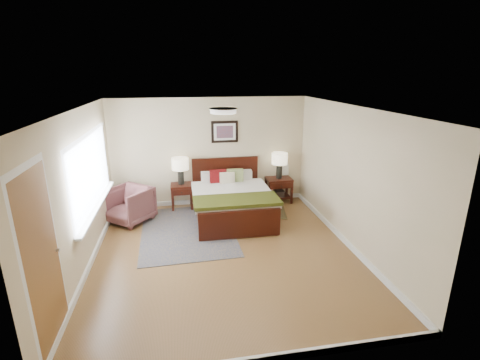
% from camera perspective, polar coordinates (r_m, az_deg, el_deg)
% --- Properties ---
extents(floor, '(5.00, 5.00, 0.00)m').
position_cam_1_polar(floor, '(6.25, -2.43, -11.79)').
color(floor, brown).
rests_on(floor, ground).
extents(back_wall, '(4.50, 0.04, 2.50)m').
position_cam_1_polar(back_wall, '(8.14, -4.96, 4.58)').
color(back_wall, beige).
rests_on(back_wall, ground).
extents(front_wall, '(4.50, 0.04, 2.50)m').
position_cam_1_polar(front_wall, '(3.49, 3.10, -13.55)').
color(front_wall, beige).
rests_on(front_wall, ground).
extents(left_wall, '(0.04, 5.00, 2.50)m').
position_cam_1_polar(left_wall, '(5.91, -24.78, -1.97)').
color(left_wall, beige).
rests_on(left_wall, ground).
extents(right_wall, '(0.04, 5.00, 2.50)m').
position_cam_1_polar(right_wall, '(6.42, 17.72, 0.31)').
color(right_wall, beige).
rests_on(right_wall, ground).
extents(ceiling, '(4.50, 5.00, 0.02)m').
position_cam_1_polar(ceiling, '(5.49, -2.77, 11.67)').
color(ceiling, white).
rests_on(ceiling, back_wall).
extents(window, '(0.11, 2.72, 1.32)m').
position_cam_1_polar(window, '(6.51, -23.03, 1.11)').
color(window, silver).
rests_on(window, left_wall).
extents(door, '(0.06, 1.00, 2.18)m').
position_cam_1_polar(door, '(4.43, -29.62, -11.54)').
color(door, silver).
rests_on(door, ground).
extents(ceil_fixture, '(0.44, 0.44, 0.08)m').
position_cam_1_polar(ceil_fixture, '(5.49, -2.76, 11.31)').
color(ceil_fixture, white).
rests_on(ceil_fixture, ceiling).
extents(bed, '(1.68, 2.03, 1.09)m').
position_cam_1_polar(bed, '(7.44, -1.40, -2.58)').
color(bed, '#351208').
rests_on(bed, ground).
extents(wall_art, '(0.62, 0.05, 0.50)m').
position_cam_1_polar(wall_art, '(8.06, -2.53, 7.90)').
color(wall_art, black).
rests_on(wall_art, back_wall).
extents(nightstand_left, '(0.48, 0.44, 0.58)m').
position_cam_1_polar(nightstand_left, '(8.09, -9.57, -1.55)').
color(nightstand_left, '#351208').
rests_on(nightstand_left, ground).
extents(nightstand_right, '(0.60, 0.45, 0.59)m').
position_cam_1_polar(nightstand_right, '(8.45, 6.38, -1.21)').
color(nightstand_right, '#351208').
rests_on(nightstand_right, ground).
extents(lamp_left, '(0.37, 0.37, 0.61)m').
position_cam_1_polar(lamp_left, '(7.95, -9.78, 2.31)').
color(lamp_left, black).
rests_on(lamp_left, nightstand_left).
extents(lamp_right, '(0.37, 0.37, 0.61)m').
position_cam_1_polar(lamp_right, '(8.28, 6.51, 3.19)').
color(lamp_right, black).
rests_on(lamp_right, nightstand_right).
extents(armchair, '(1.15, 1.15, 0.75)m').
position_cam_1_polar(armchair, '(7.64, -17.77, -3.93)').
color(armchair, brown).
rests_on(armchair, ground).
extents(rug_persian, '(1.85, 2.56, 0.01)m').
position_cam_1_polar(rug_persian, '(7.10, -8.61, -8.19)').
color(rug_persian, '#0D1A44').
rests_on(rug_persian, ground).
extents(rug_navy, '(0.94, 1.24, 0.01)m').
position_cam_1_polar(rug_navy, '(8.07, 4.65, -4.81)').
color(rug_navy, black).
rests_on(rug_navy, ground).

